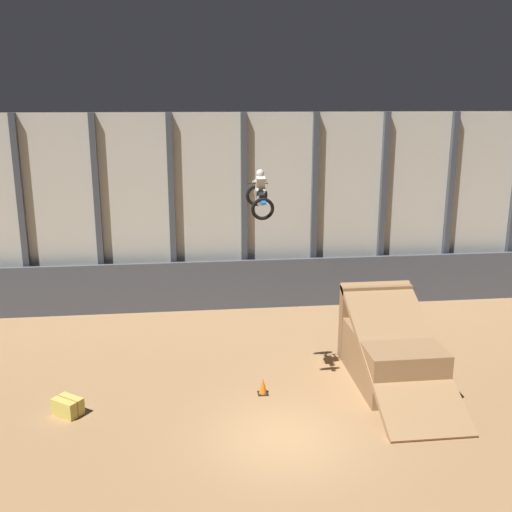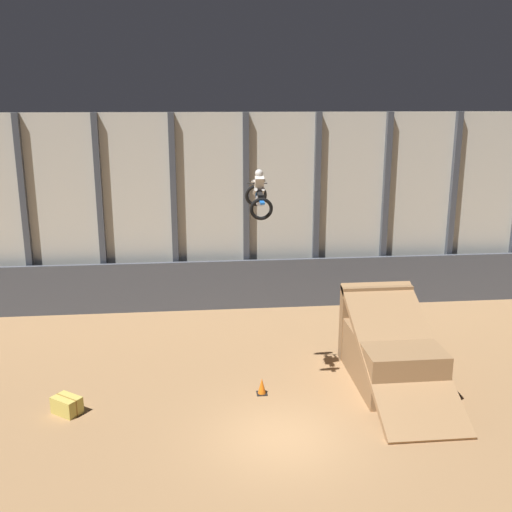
% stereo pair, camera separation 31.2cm
% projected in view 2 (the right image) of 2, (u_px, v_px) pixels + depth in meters
% --- Properties ---
extents(ground_plane, '(60.00, 60.00, 0.00)m').
position_uv_depth(ground_plane, '(281.00, 438.00, 17.94)').
color(ground_plane, '#9E754C').
extents(arena_back_wall, '(32.00, 0.40, 9.25)m').
position_uv_depth(arena_back_wall, '(246.00, 212.00, 28.45)').
color(arena_back_wall, beige).
rests_on(arena_back_wall, ground_plane).
extents(lower_barrier, '(31.36, 0.20, 2.39)m').
position_uv_depth(lower_barrier, '(247.00, 284.00, 28.72)').
color(lower_barrier, '#474C56').
rests_on(lower_barrier, ground_plane).
extents(dirt_ramp, '(2.73, 6.39, 3.11)m').
position_uv_depth(dirt_ramp, '(389.00, 351.00, 21.56)').
color(dirt_ramp, '#966F48').
rests_on(dirt_ramp, ground_plane).
extents(rider_bike_solo, '(0.76, 1.82, 1.55)m').
position_uv_depth(rider_bike_solo, '(259.00, 195.00, 19.10)').
color(rider_bike_solo, black).
extents(traffic_cone_near_ramp, '(0.36, 0.36, 0.58)m').
position_uv_depth(traffic_cone_near_ramp, '(345.00, 341.00, 24.36)').
color(traffic_cone_near_ramp, black).
rests_on(traffic_cone_near_ramp, ground_plane).
extents(traffic_cone_arena_edge, '(0.36, 0.36, 0.58)m').
position_uv_depth(traffic_cone_arena_edge, '(262.00, 386.00, 20.55)').
color(traffic_cone_arena_edge, black).
rests_on(traffic_cone_arena_edge, ground_plane).
extents(hay_bale_trackside, '(1.08, 1.02, 0.57)m').
position_uv_depth(hay_bale_trackside, '(67.00, 405.00, 19.30)').
color(hay_bale_trackside, '#CCB751').
rests_on(hay_bale_trackside, ground_plane).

